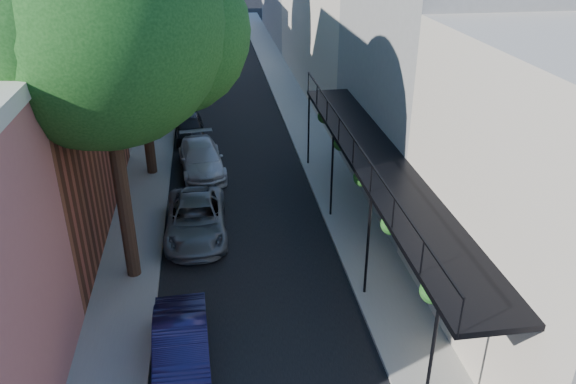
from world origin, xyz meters
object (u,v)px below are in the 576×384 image
object	(u,v)px
oak_near	(116,25)
parked_car_b	(182,349)
parked_car_c	(196,219)
oak_mid	(144,11)
parked_car_d	(201,159)
parked_car_e	(189,127)

from	to	relation	value
oak_near	parked_car_b	bearing A→B (deg)	-75.16
oak_near	parked_car_c	distance (m)	7.70
oak_mid	parked_car_b	size ratio (longest dim) A/B	2.58
oak_near	parked_car_d	xyz separation A→B (m)	(1.79, 7.69, -7.22)
oak_mid	parked_car_c	xyz separation A→B (m)	(1.62, -5.85, -6.41)
parked_car_c	parked_car_e	xyz separation A→B (m)	(-0.39, 9.95, -0.03)
oak_near	parked_car_b	size ratio (longest dim) A/B	2.89
parked_car_b	parked_car_c	bearing A→B (deg)	84.91
oak_near	parked_car_c	bearing A→B (deg)	53.48
oak_mid	parked_car_c	distance (m)	8.83
oak_near	oak_mid	world-z (taller)	oak_near
parked_car_c	parked_car_e	bearing A→B (deg)	92.67
oak_mid	parked_car_e	world-z (taller)	oak_mid
oak_near	parked_car_d	bearing A→B (deg)	76.92
oak_mid	parked_car_e	distance (m)	7.73
oak_near	parked_car_d	distance (m)	10.70
oak_mid	parked_car_b	world-z (taller)	oak_mid
oak_near	parked_car_c	world-z (taller)	oak_near
parked_car_e	oak_near	bearing A→B (deg)	-98.01
parked_car_b	parked_car_c	world-z (taller)	parked_car_b
parked_car_b	parked_car_d	bearing A→B (deg)	85.20
oak_mid	parked_car_d	world-z (taller)	oak_mid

